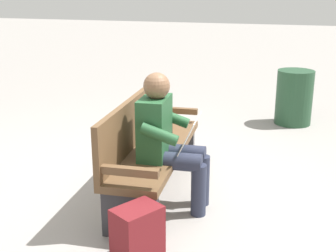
{
  "coord_description": "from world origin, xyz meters",
  "views": [
    {
      "loc": [
        3.63,
        1.24,
        1.85
      ],
      "look_at": [
        0.11,
        0.15,
        0.7
      ],
      "focal_mm": 48.09,
      "sensor_mm": 36.0,
      "label": 1
    }
  ],
  "objects_px": {
    "bench_near": "(148,146)",
    "trash_bin": "(294,97)",
    "backpack": "(137,236)",
    "person_seated": "(168,138)"
  },
  "relations": [
    {
      "from": "bench_near",
      "to": "trash_bin",
      "type": "height_order",
      "value": "bench_near"
    },
    {
      "from": "backpack",
      "to": "trash_bin",
      "type": "distance_m",
      "value": 3.87
    },
    {
      "from": "backpack",
      "to": "trash_bin",
      "type": "bearing_deg",
      "value": 166.67
    },
    {
      "from": "person_seated",
      "to": "trash_bin",
      "type": "relative_size",
      "value": 1.57
    },
    {
      "from": "backpack",
      "to": "bench_near",
      "type": "bearing_deg",
      "value": -164.59
    },
    {
      "from": "backpack",
      "to": "trash_bin",
      "type": "relative_size",
      "value": 0.56
    },
    {
      "from": "bench_near",
      "to": "person_seated",
      "type": "distance_m",
      "value": 0.37
    },
    {
      "from": "bench_near",
      "to": "backpack",
      "type": "xyz_separation_m",
      "value": [
        1.08,
        0.3,
        -0.25
      ]
    },
    {
      "from": "bench_near",
      "to": "backpack",
      "type": "distance_m",
      "value": 1.15
    },
    {
      "from": "bench_near",
      "to": "backpack",
      "type": "height_order",
      "value": "bench_near"
    }
  ]
}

